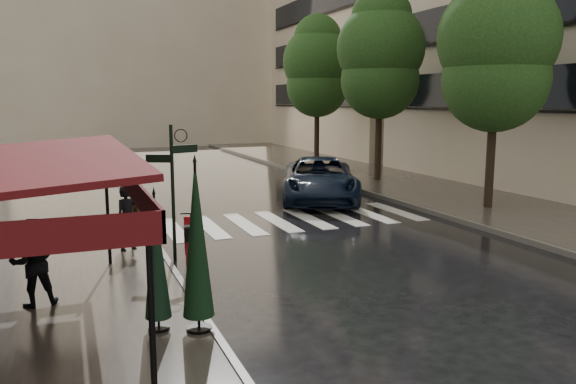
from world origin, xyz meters
TOP-DOWN VIEW (x-y plane):
  - ground at (0.00, 0.00)m, footprint 120.00×120.00m
  - sidewalk_near at (-4.50, 12.00)m, footprint 6.00×60.00m
  - sidewalk_far at (10.25, 12.00)m, footprint 5.50×60.00m
  - curb_near at (-1.45, 12.00)m, footprint 0.12×60.00m
  - curb_far at (7.45, 12.00)m, footprint 0.12×60.00m
  - crosswalk at (2.98, 6.00)m, footprint 7.85×3.20m
  - signpost at (-1.19, 3.00)m, footprint 1.17×0.29m
  - haussmann_far at (16.50, 26.00)m, footprint 8.00×16.00m
  - backdrop_building at (3.00, 38.00)m, footprint 22.00×6.00m
  - tree_near at (9.60, 5.00)m, footprint 3.80×3.80m
  - tree_mid at (9.50, 12.00)m, footprint 3.80×3.80m
  - tree_far at (9.70, 19.00)m, footprint 3.80×3.80m
  - pedestrian_with_umbrella at (-2.14, 3.80)m, footprint 1.24×1.25m
  - pedestrian_terrace at (-4.05, 0.59)m, footprint 0.82×0.68m
  - scooter at (-1.02, 1.91)m, footprint 0.65×1.75m
  - parked_car at (5.15, 8.80)m, footprint 4.55×6.23m
  - parasol_front at (-1.65, -1.50)m, footprint 0.48×0.48m
  - parasol_back at (-2.22, -1.25)m, footprint 0.41×0.41m

SIDE VIEW (x-z plane):
  - ground at x=0.00m, z-range 0.00..0.00m
  - crosswalk at x=2.98m, z-range 0.00..0.01m
  - sidewalk_near at x=-4.50m, z-range 0.00..0.12m
  - sidewalk_far at x=10.25m, z-range 0.00..0.12m
  - curb_near at x=-1.45m, z-range -0.01..0.15m
  - curb_far at x=7.45m, z-range -0.01..0.15m
  - scooter at x=-1.02m, z-range -0.04..1.12m
  - parked_car at x=5.15m, z-range 0.00..1.57m
  - pedestrian_terrace at x=-4.05m, z-range 0.12..1.66m
  - parasol_back at x=-2.22m, z-range 0.20..2.38m
  - parasol_front at x=-1.65m, z-range 0.22..2.90m
  - pedestrian_with_umbrella at x=-2.14m, z-range 0.52..2.90m
  - signpost at x=-1.19m, z-range 0.28..3.38m
  - tree_near at x=9.60m, z-range 1.33..9.31m
  - tree_far at x=9.70m, z-range 1.37..9.54m
  - tree_mid at x=9.50m, z-range 1.42..9.76m
  - haussmann_far at x=16.50m, z-range 0.00..18.50m
  - backdrop_building at x=3.00m, z-range 0.00..20.00m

